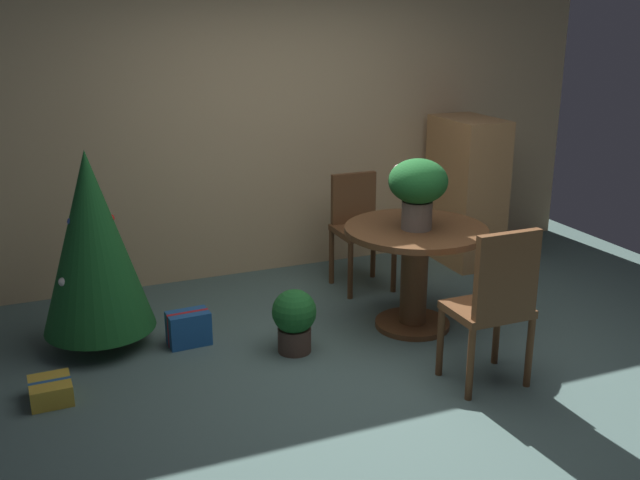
# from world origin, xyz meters

# --- Properties ---
(ground_plane) EXTENTS (6.60, 6.60, 0.00)m
(ground_plane) POSITION_xyz_m (0.00, 0.00, 0.00)
(ground_plane) COLOR #4C6660
(back_wall_panel) EXTENTS (6.00, 0.10, 2.60)m
(back_wall_panel) POSITION_xyz_m (0.00, 2.20, 1.30)
(back_wall_panel) COLOR tan
(back_wall_panel) RESTS_ON ground_plane
(round_dining_table) EXTENTS (1.02, 1.02, 0.76)m
(round_dining_table) POSITION_xyz_m (0.49, 0.57, 0.52)
(round_dining_table) COLOR brown
(round_dining_table) RESTS_ON ground_plane
(flower_vase) EXTENTS (0.41, 0.41, 0.50)m
(flower_vase) POSITION_xyz_m (0.47, 0.54, 1.07)
(flower_vase) COLOR #665B51
(flower_vase) RESTS_ON round_dining_table
(wooden_chair_near) EXTENTS (0.47, 0.38, 1.02)m
(wooden_chair_near) POSITION_xyz_m (0.49, -0.40, 0.58)
(wooden_chair_near) COLOR brown
(wooden_chair_near) RESTS_ON ground_plane
(wooden_chair_far) EXTENTS (0.44, 0.42, 0.94)m
(wooden_chair_far) POSITION_xyz_m (0.49, 1.50, 0.54)
(wooden_chair_far) COLOR brown
(wooden_chair_far) RESTS_ON ground_plane
(holiday_tree) EXTENTS (0.75, 0.75, 1.38)m
(holiday_tree) POSITION_xyz_m (-1.66, 1.11, 0.76)
(holiday_tree) COLOR brown
(holiday_tree) RESTS_ON ground_plane
(gift_box_blue) EXTENTS (0.30, 0.19, 0.24)m
(gift_box_blue) POSITION_xyz_m (-1.10, 0.91, 0.12)
(gift_box_blue) COLOR #1E569E
(gift_box_blue) RESTS_ON ground_plane
(gift_box_gold) EXTENTS (0.25, 0.27, 0.13)m
(gift_box_gold) POSITION_xyz_m (-2.04, 0.46, 0.06)
(gift_box_gold) COLOR gold
(gift_box_gold) RESTS_ON ground_plane
(wooden_cabinet) EXTENTS (0.47, 0.70, 1.32)m
(wooden_cabinet) POSITION_xyz_m (1.64, 1.69, 0.66)
(wooden_cabinet) COLOR #B27F4C
(wooden_cabinet) RESTS_ON ground_plane
(potted_plant) EXTENTS (0.30, 0.30, 0.44)m
(potted_plant) POSITION_xyz_m (-0.46, 0.52, 0.24)
(potted_plant) COLOR #4C382D
(potted_plant) RESTS_ON ground_plane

